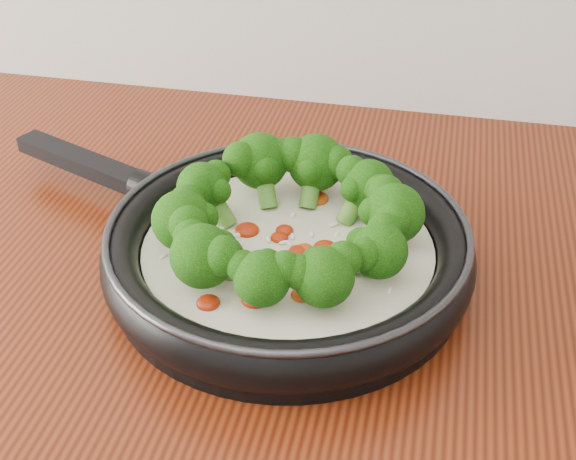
# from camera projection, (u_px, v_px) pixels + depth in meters

# --- Properties ---
(skillet) EXTENTS (0.54, 0.43, 0.10)m
(skillet) POSITION_uv_depth(u_px,v_px,m) (285.00, 241.00, 0.66)
(skillet) COLOR black
(skillet) RESTS_ON counter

